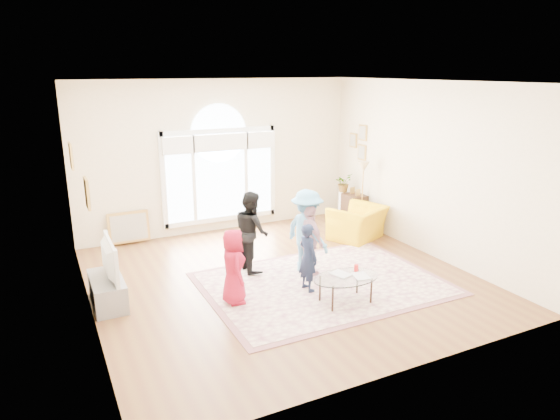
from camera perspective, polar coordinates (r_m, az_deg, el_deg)
name	(u,v)px	position (r m, az deg, el deg)	size (l,w,h in m)	color
ground	(282,278)	(8.44, 0.26, -7.83)	(6.00, 6.00, 0.00)	brown
room_shell	(222,159)	(10.50, -6.62, 5.76)	(6.00, 6.00, 6.00)	beige
area_rug	(323,283)	(8.26, 4.94, -8.36)	(3.60, 2.60, 0.02)	beige
rug_border	(323,284)	(8.26, 4.94, -8.38)	(3.80, 2.80, 0.01)	#845256
tv_console	(108,291)	(7.92, -19.11, -8.76)	(0.45, 1.00, 0.42)	gray
television	(105,260)	(7.73, -19.38, -5.37)	(0.17, 1.01, 0.58)	black
coffee_table	(346,278)	(7.52, 7.54, -7.73)	(1.06, 0.70, 0.54)	silver
armchair	(357,223)	(10.36, 8.84, -1.47)	(1.05, 0.92, 0.68)	yellow
side_cabinet	(354,210)	(11.27, 8.47, 0.03)	(0.40, 0.50, 0.70)	black
floor_lamp	(363,172)	(10.69, 9.50, 4.26)	(0.25, 0.25, 1.51)	black
plant_pedestal	(343,207)	(11.50, 7.18, 0.40)	(0.20, 0.20, 0.70)	white
potted_plant	(344,183)	(11.37, 7.27, 3.11)	(0.37, 0.32, 0.42)	#33722D
leaning_picture	(130,244)	(10.49, -16.75, -3.70)	(0.80, 0.05, 0.62)	tan
child_red	(233,266)	(7.40, -5.34, -6.45)	(0.56, 0.36, 1.14)	maroon
child_navy	(308,257)	(7.80, 3.21, -5.41)	(0.40, 0.26, 1.09)	#172038
child_black	(252,231)	(8.54, -3.27, -2.43)	(0.68, 0.53, 1.39)	black
child_pink	(310,240)	(8.34, 3.40, -3.49)	(0.72, 0.30, 1.22)	#C891A2
child_blue	(307,231)	(8.43, 3.10, -2.47)	(0.93, 0.54, 1.45)	#5AA0CA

